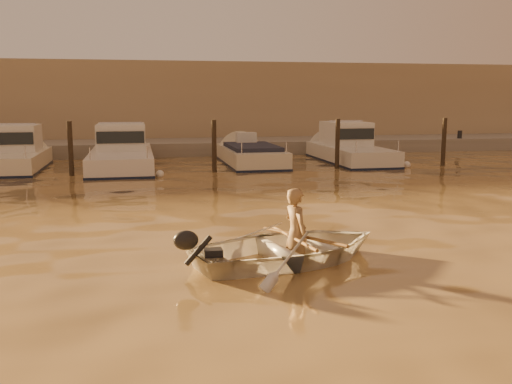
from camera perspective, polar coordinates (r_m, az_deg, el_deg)
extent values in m
plane|color=brown|center=(9.03, 8.99, -9.10)|extent=(160.00, 160.00, 0.00)
imported|color=silver|center=(10.07, 3.50, -5.58)|extent=(4.11, 3.41, 0.74)
imported|color=olive|center=(10.06, 4.00, -4.12)|extent=(0.53, 0.67, 1.60)
cylinder|color=brown|center=(10.15, 4.72, -4.46)|extent=(1.03, 1.89, 0.13)
cylinder|color=brown|center=(10.05, 3.75, -4.60)|extent=(0.27, 2.10, 0.13)
cylinder|color=#2D2319|center=(22.01, -18.04, 3.90)|extent=(0.18, 0.18, 2.20)
cylinder|color=#2D2319|center=(22.07, -4.20, 4.36)|extent=(0.18, 0.18, 2.20)
cylinder|color=#2D2319|center=(23.26, 8.14, 4.55)|extent=(0.18, 0.18, 2.20)
cylinder|color=#2D2319|center=(25.24, 18.26, 4.55)|extent=(0.18, 0.18, 2.20)
sphere|color=orange|center=(22.50, -24.06, 1.60)|extent=(0.30, 0.30, 0.30)
sphere|color=silver|center=(20.94, -9.59, 1.77)|extent=(0.30, 0.30, 0.30)
sphere|color=#E0491A|center=(22.30, 2.85, 2.36)|extent=(0.30, 0.30, 0.30)
sphere|color=silver|center=(24.29, 14.85, 2.64)|extent=(0.30, 0.30, 0.30)
cube|color=gray|center=(29.78, -5.77, 4.21)|extent=(52.00, 4.00, 1.00)
cube|color=#9E8466|center=(35.13, -6.79, 8.66)|extent=(46.00, 7.00, 4.80)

